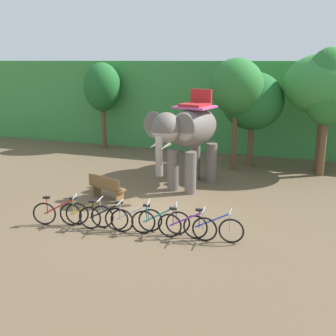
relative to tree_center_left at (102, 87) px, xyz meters
name	(u,v)px	position (x,y,z in m)	size (l,w,h in m)	color
ground_plane	(148,212)	(6.16, -8.63, -3.41)	(80.00, 80.00, 0.00)	brown
foliage_hedge	(226,103)	(6.16, 3.89, -1.00)	(36.00, 6.00, 4.83)	#3D8E42
tree_center_left	(102,87)	(0.00, 0.00, 0.00)	(2.05, 2.05, 4.76)	brown
tree_center_right	(236,87)	(7.81, -2.29, 0.33)	(2.37, 2.37, 4.98)	brown
tree_center	(252,101)	(8.41, -1.34, -0.36)	(2.85, 2.85, 4.38)	brown
tree_far_right	(326,85)	(11.48, -1.36, 0.44)	(3.57, 3.57, 5.19)	brown
tree_left	(328,88)	(11.57, -1.99, 0.35)	(2.09, 2.09, 5.40)	brown
elephant	(189,132)	(6.66, -5.59, -1.21)	(2.43, 4.25, 3.78)	#665E56
bike_red	(61,213)	(4.04, -10.47, -3.03)	(1.63, 0.70, 0.92)	black
bike_yellow	(86,215)	(4.85, -10.34, -3.03)	(1.70, 0.52, 0.92)	black
bike_black	(106,218)	(5.54, -10.41, -3.03)	(1.71, 0.52, 0.92)	black
bike_white	(133,219)	(6.33, -10.18, -3.03)	(1.67, 0.60, 0.92)	black
bike_teal	(160,222)	(7.15, -10.12, -3.03)	(1.66, 0.64, 0.92)	black
bike_purple	(187,226)	(7.97, -10.20, -3.03)	(1.71, 0.52, 0.92)	black
bike_blue	(213,228)	(8.69, -10.06, -3.03)	(1.71, 0.52, 0.92)	black
wooden_bench	(106,187)	(4.27, -7.94, -2.93)	(1.55, 0.88, 0.89)	brown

